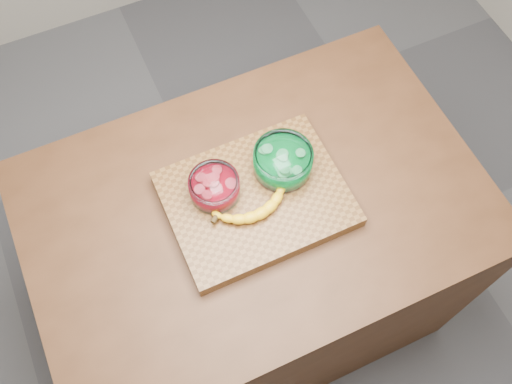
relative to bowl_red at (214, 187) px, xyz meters
name	(u,v)px	position (x,y,z in m)	size (l,w,h in m)	color
ground	(256,301)	(0.09, -0.05, -0.97)	(3.50, 3.50, 0.00)	#56565B
counter	(256,263)	(0.09, -0.05, -0.52)	(1.20, 0.80, 0.90)	#472815
cutting_board	(256,199)	(0.09, -0.05, -0.05)	(0.45, 0.35, 0.04)	brown
bowl_red	(214,187)	(0.00, 0.00, 0.00)	(0.13, 0.13, 0.06)	white
bowl_green	(283,161)	(0.19, -0.01, 0.00)	(0.15, 0.15, 0.07)	white
banana	(253,204)	(0.07, -0.08, -0.01)	(0.24, 0.12, 0.03)	yellow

